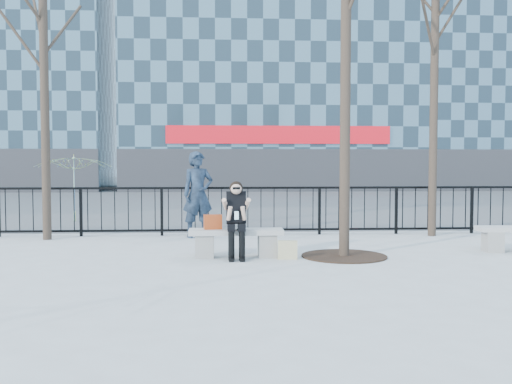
{
  "coord_description": "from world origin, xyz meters",
  "views": [
    {
      "loc": [
        -0.27,
        -9.95,
        1.66
      ],
      "look_at": [
        0.4,
        0.8,
        1.1
      ],
      "focal_mm": 40.0,
      "sensor_mm": 36.0,
      "label": 1
    }
  ],
  "objects": [
    {
      "name": "seated_woman",
      "position": [
        0.0,
        -0.16,
        0.67
      ],
      "size": [
        0.5,
        0.64,
        1.34
      ],
      "color": "black",
      "rests_on": "ground"
    },
    {
      "name": "handbag",
      "position": [
        -0.41,
        0.02,
        0.62
      ],
      "size": [
        0.33,
        0.19,
        0.26
      ],
      "primitive_type": "cube",
      "rotation": [
        0.0,
        0.0,
        0.14
      ],
      "color": "#A33814",
      "rests_on": "bench_main"
    },
    {
      "name": "tree_grate",
      "position": [
        1.9,
        -0.1,
        0.01
      ],
      "size": [
        1.5,
        1.5,
        0.02
      ],
      "primitive_type": "cylinder",
      "color": "black",
      "rests_on": "ground"
    },
    {
      "name": "bench_main",
      "position": [
        0.0,
        0.0,
        0.3
      ],
      "size": [
        1.65,
        0.46,
        0.49
      ],
      "color": "gray",
      "rests_on": "ground"
    },
    {
      "name": "vendor_umbrella",
      "position": [
        -4.35,
        6.15,
        0.95
      ],
      "size": [
        2.16,
        2.2,
        1.89
      ],
      "primitive_type": "imported",
      "rotation": [
        0.0,
        0.0,
        -0.05
      ],
      "color": "#E8FB37",
      "rests_on": "ground"
    },
    {
      "name": "shopping_bag",
      "position": [
        0.88,
        -0.28,
        0.16
      ],
      "size": [
        0.34,
        0.15,
        0.32
      ],
      "primitive_type": "cube",
      "rotation": [
        0.0,
        0.0,
        -0.08
      ],
      "color": "beige",
      "rests_on": "ground"
    },
    {
      "name": "ground",
      "position": [
        0.0,
        0.0,
        0.0
      ],
      "size": [
        120.0,
        120.0,
        0.0
      ],
      "primitive_type": "plane",
      "color": "#A0A09B",
      "rests_on": "ground"
    },
    {
      "name": "railing",
      "position": [
        0.0,
        3.0,
        0.55
      ],
      "size": [
        14.0,
        0.06,
        1.1
      ],
      "color": "black",
      "rests_on": "ground"
    },
    {
      "name": "standing_man",
      "position": [
        -0.77,
        2.69,
        0.95
      ],
      "size": [
        0.81,
        0.67,
        1.9
      ],
      "primitive_type": "imported",
      "rotation": [
        0.0,
        0.0,
        0.36
      ],
      "color": "black",
      "rests_on": "ground"
    },
    {
      "name": "street_surface",
      "position": [
        0.0,
        15.0,
        0.0
      ],
      "size": [
        60.0,
        23.0,
        0.01
      ],
      "primitive_type": "cube",
      "color": "#474747",
      "rests_on": "ground"
    },
    {
      "name": "tree_left",
      "position": [
        -4.0,
        2.5,
        4.86
      ],
      "size": [
        2.8,
        2.8,
        6.5
      ],
      "color": "black",
      "rests_on": "ground"
    },
    {
      "name": "tree_right",
      "position": [
        4.5,
        2.6,
        5.24
      ],
      "size": [
        2.8,
        2.8,
        7.0
      ],
      "color": "black",
      "rests_on": "ground"
    }
  ]
}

